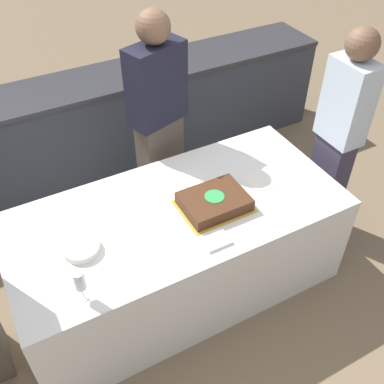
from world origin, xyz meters
name	(u,v)px	position (x,y,z in m)	size (l,w,h in m)	color
ground_plane	(179,282)	(0.00, 0.00, 0.00)	(14.00, 14.00, 0.00)	#7A664C
back_counter	(99,126)	(0.00, 1.58, 0.46)	(4.40, 0.58, 0.92)	#333842
dining_table	(178,249)	(0.00, 0.00, 0.38)	(2.17, 1.01, 0.76)	white
cake	(214,202)	(0.22, -0.09, 0.80)	(0.45, 0.35, 0.09)	gold
plate_stack	(81,248)	(-0.64, -0.05, 0.78)	(0.21, 0.21, 0.04)	white
wine_glass	(80,281)	(-0.73, -0.37, 0.90)	(0.06, 0.06, 0.21)	white
side_plate_near_cake	(191,179)	(0.22, 0.22, 0.76)	(0.19, 0.19, 0.00)	white
side_plate_right_edge	(260,181)	(0.62, -0.03, 0.76)	(0.19, 0.19, 0.00)	white
utensil_pile	(216,241)	(0.08, -0.36, 0.77)	(0.16, 0.11, 0.02)	white
person_cutting_cake	(159,123)	(0.22, 0.73, 0.91)	(0.46, 0.31, 1.75)	#4C4238
person_seated_right	(338,136)	(1.30, 0.00, 0.89)	(0.22, 0.32, 1.68)	#383347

